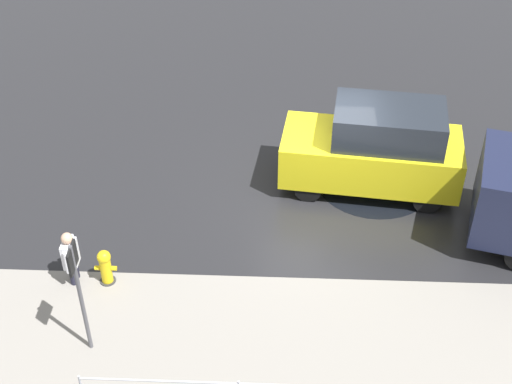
{
  "coord_description": "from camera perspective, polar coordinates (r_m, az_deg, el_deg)",
  "views": [
    {
      "loc": [
        0.81,
        12.55,
        9.81
      ],
      "look_at": [
        1.29,
        1.02,
        0.9
      ],
      "focal_mm": 50.0,
      "sensor_mm": 36.0,
      "label": 1
    }
  ],
  "objects": [
    {
      "name": "moving_hatchback",
      "position": [
        15.86,
        9.53,
        3.46
      ],
      "size": [
        4.07,
        2.14,
        2.06
      ],
      "color": "yellow",
      "rests_on": "ground"
    },
    {
      "name": "kerb_strip",
      "position": [
        12.89,
        5.26,
        -11.96
      ],
      "size": [
        24.0,
        3.2,
        0.04
      ],
      "primitive_type": "cube",
      "color": "gray",
      "rests_on": "ground"
    },
    {
      "name": "ground_plane",
      "position": [
        15.95,
        4.79,
        -0.44
      ],
      "size": [
        60.0,
        60.0,
        0.0
      ],
      "primitive_type": "plane",
      "color": "black"
    },
    {
      "name": "fire_hydrant",
      "position": [
        13.91,
        -11.94,
        -5.93
      ],
      "size": [
        0.42,
        0.31,
        0.8
      ],
      "color": "gold",
      "rests_on": "ground"
    },
    {
      "name": "puddle_patch",
      "position": [
        16.54,
        9.37,
        0.72
      ],
      "size": [
        2.61,
        2.61,
        0.01
      ],
      "primitive_type": "cylinder",
      "color": "black",
      "rests_on": "ground"
    },
    {
      "name": "pedestrian",
      "position": [
        13.89,
        -14.62,
        -4.93
      ],
      "size": [
        0.24,
        0.57,
        1.22
      ],
      "color": "silver",
      "rests_on": "ground"
    },
    {
      "name": "sign_post",
      "position": [
        11.98,
        -14.06,
        -7.16
      ],
      "size": [
        0.07,
        0.44,
        2.4
      ],
      "color": "#4C4C51",
      "rests_on": "ground"
    }
  ]
}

